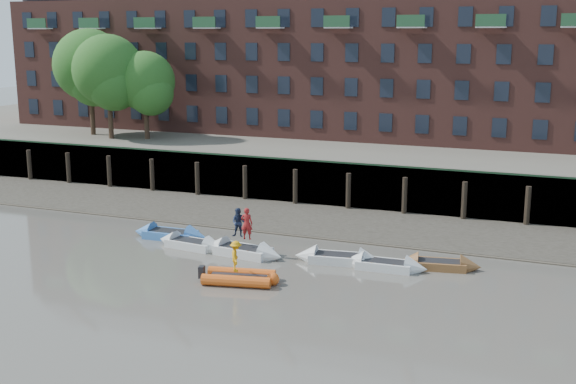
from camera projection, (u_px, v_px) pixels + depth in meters
The scene contains 17 objects.
ground at pixel (242, 328), 30.41m from camera, with size 220.00×220.00×0.00m, color #5C584F.
foreshore at pixel (361, 225), 46.74m from camera, with size 110.00×8.00×0.50m, color #3D382F.
mud_band at pixel (345, 238), 43.66m from camera, with size 110.00×1.60×0.10m, color #4C4336.
river_wall at pixel (378, 188), 50.38m from camera, with size 110.00×1.23×3.30m.
bank_terrace at pixel (418, 157), 62.74m from camera, with size 110.00×28.00×3.20m, color #5E594D.
apartment_terrace at pixel (426, 25), 61.23m from camera, with size 80.60×15.56×20.98m.
tree_cluster at pixel (108, 70), 62.53m from camera, with size 11.76×7.74×9.40m.
rowboat_1 at pixel (170, 235), 43.59m from camera, with size 4.95×1.62×1.42m.
rowboat_2 at pixel (191, 244), 41.72m from camera, with size 4.62×1.81×1.31m.
rowboat_3 at pixel (243, 251), 40.30m from camera, with size 5.08×2.02×1.43m.
rowboat_4 at pixel (338, 258), 39.02m from camera, with size 4.89×2.03×1.38m.
rowboat_5 at pixel (384, 265), 37.93m from camera, with size 4.55×1.48×1.31m.
rowboat_6 at pixel (439, 265), 38.01m from camera, with size 4.50×1.98×1.26m.
rib_tender at pixel (242, 277), 35.84m from camera, with size 3.88×2.43×0.65m.
person_rower_a at pixel (247, 224), 39.86m from camera, with size 0.66×0.43×1.80m, color maroon.
person_rower_b at pixel (239, 223), 40.32m from camera, with size 0.80×0.63×1.65m, color #19233F.
person_rib_crew at pixel (236, 256), 35.58m from camera, with size 1.00×0.58×1.56m, color orange.
Camera 1 is at (12.31, -25.74, 12.14)m, focal length 45.00 mm.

